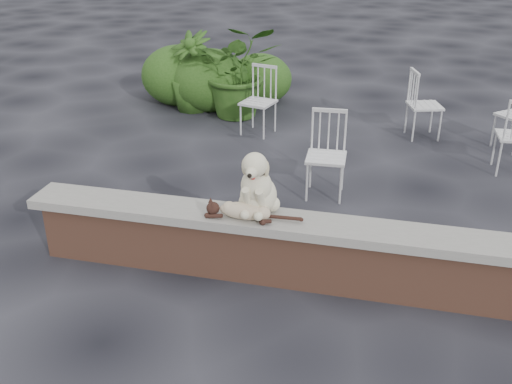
% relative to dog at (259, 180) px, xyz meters
% --- Properties ---
extents(ground, '(60.00, 60.00, 0.00)m').
position_rel_dog_xyz_m(ground, '(1.09, -0.08, -0.87)').
color(ground, black).
rests_on(ground, ground).
extents(brick_wall, '(6.00, 0.30, 0.50)m').
position_rel_dog_xyz_m(brick_wall, '(1.09, -0.08, -0.62)').
color(brick_wall, brown).
rests_on(brick_wall, ground).
extents(capstone, '(6.20, 0.40, 0.08)m').
position_rel_dog_xyz_m(capstone, '(1.09, -0.08, -0.33)').
color(capstone, slate).
rests_on(capstone, brick_wall).
extents(dog, '(0.39, 0.51, 0.58)m').
position_rel_dog_xyz_m(dog, '(0.00, 0.00, 0.00)').
color(dog, beige).
rests_on(dog, capstone).
extents(cat, '(0.95, 0.24, 0.16)m').
position_rel_dog_xyz_m(cat, '(-0.08, -0.15, -0.21)').
color(cat, tan).
rests_on(cat, capstone).
extents(chair_e, '(0.70, 0.70, 0.94)m').
position_rel_dog_xyz_m(chair_e, '(1.42, 3.82, -0.40)').
color(chair_e, silver).
rests_on(chair_e, ground).
extents(chair_b, '(0.68, 0.68, 0.94)m').
position_rel_dog_xyz_m(chair_b, '(-0.82, 3.42, -0.40)').
color(chair_b, silver).
rests_on(chair_b, ground).
extents(chair_a, '(0.59, 0.59, 0.94)m').
position_rel_dog_xyz_m(chair_a, '(0.36, 1.64, -0.40)').
color(chair_a, silver).
rests_on(chair_a, ground).
extents(potted_plant_a, '(1.45, 1.32, 1.41)m').
position_rel_dog_xyz_m(potted_plant_a, '(-1.28, 4.13, -0.17)').
color(potted_plant_a, '#204714').
rests_on(potted_plant_a, ground).
extents(potted_plant_b, '(0.93, 0.93, 1.22)m').
position_rel_dog_xyz_m(potted_plant_b, '(-2.08, 4.25, -0.26)').
color(potted_plant_b, '#204714').
rests_on(potted_plant_b, ground).
extents(shrubbery, '(2.39, 1.61, 0.99)m').
position_rel_dog_xyz_m(shrubbery, '(-1.91, 4.61, -0.45)').
color(shrubbery, '#204714').
rests_on(shrubbery, ground).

